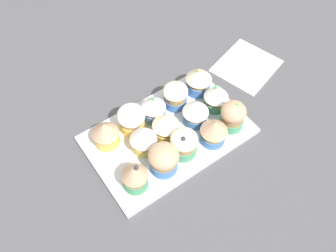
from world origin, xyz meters
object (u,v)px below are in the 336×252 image
Objects in this scene: cupcake_0 at (199,80)px; napkin at (247,66)px; cupcake_2 at (152,108)px; cupcake_9 at (233,115)px; cupcake_8 at (143,138)px; cupcake_1 at (175,95)px; cupcake_11 at (183,144)px; cupcake_7 at (166,126)px; cupcake_10 at (214,131)px; cupcake_12 at (164,159)px; cupcake_13 at (135,176)px; cupcake_5 at (215,94)px; cupcake_3 at (132,119)px; cupcake_4 at (105,133)px; cupcake_6 at (196,111)px; baking_tray at (168,135)px.

cupcake_0 is 0.50× the size of napkin.
cupcake_2 is at bearing 0.22° from napkin.
cupcake_8 is at bearing -18.82° from cupcake_9.
cupcake_1 is 13.72cm from cupcake_11.
cupcake_7 is 0.49× the size of napkin.
cupcake_7 is (7.01, 6.20, 0.53)cm from cupcake_1.
cupcake_7 reaches higher than cupcake_10.
cupcake_0 is at bearing -114.93° from cupcake_10.
cupcake_11 is (6.66, 12.00, 0.24)cm from cupcake_1.
cupcake_13 reaches higher than cupcake_12.
cupcake_5 reaches higher than cupcake_1.
cupcake_11 is 32.82cm from napkin.
cupcake_8 is (12.97, 5.82, 0.58)cm from cupcake_1.
cupcake_11 is at bearing 24.32° from cupcake_5.
napkin is (-35.85, -12.57, -4.57)cm from cupcake_12.
cupcake_3 is 0.94× the size of cupcake_8.
cupcake_0 is 5.87cm from cupcake_5.
napkin is at bearing -171.12° from cupcake_8.
cupcake_12 is (5.58, 0.69, 0.14)cm from cupcake_11.
cupcake_8 is 37.33cm from napkin.
cupcake_10 is 20.19cm from cupcake_13.
cupcake_7 is at bearing -152.47° from cupcake_13.
cupcake_7 is 31.58cm from napkin.
cupcake_13 is at bearing 27.53° from cupcake_7.
cupcake_2 is 5.49cm from cupcake_3.
cupcake_10 reaches higher than cupcake_4.
cupcake_5 is 1.08× the size of cupcake_6.
cupcake_7 is at bearing 41.47° from cupcake_1.
cupcake_9 is at bearing 36.78° from napkin.
cupcake_1 is 12.20cm from cupcake_3.
cupcake_11 reaches higher than cupcake_1.
cupcake_2 reaches higher than baking_tray.
cupcake_12 is (-0.73, 6.86, -0.21)cm from cupcake_8.
cupcake_9 is at bearing 153.64° from cupcake_4.
cupcake_4 is at bearing 0.15° from cupcake_0.
cupcake_7 is 0.99× the size of cupcake_9.
cupcake_3 reaches higher than cupcake_4.
cupcake_11 is (-0.35, 5.80, -0.29)cm from cupcake_7.
cupcake_4 is 0.87× the size of cupcake_9.
cupcake_10 reaches higher than baking_tray.
cupcake_13 is (19.33, 12.62, 0.76)cm from cupcake_1.
napkin is at bearing -163.76° from cupcake_13.
baking_tray is 9.39cm from cupcake_3.
cupcake_9 is at bearing 118.75° from cupcake_1.
cupcake_10 reaches higher than cupcake_1.
cupcake_3 is at bearing -2.86° from cupcake_2.
cupcake_9 is 1.09× the size of cupcake_12.
cupcake_12 is at bearing 51.14° from cupcake_7.
cupcake_12 is 0.86× the size of cupcake_13.
cupcake_1 is at bearing -146.87° from cupcake_13.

